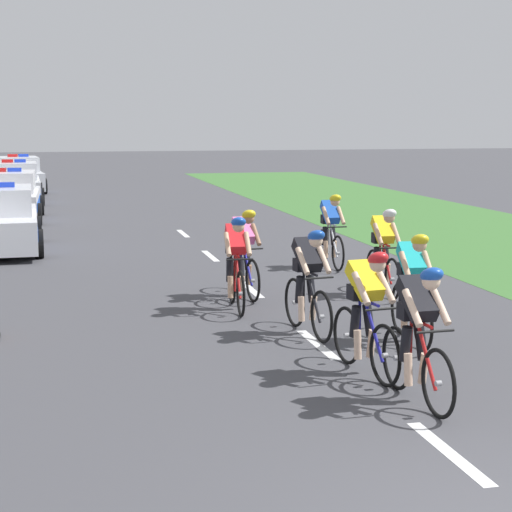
# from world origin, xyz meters

# --- Properties ---
(lane_markings_centre) EXTENTS (0.14, 21.60, 0.01)m
(lane_markings_centre) POSITION_xyz_m (0.00, 7.99, 0.00)
(lane_markings_centre) COLOR white
(lane_markings_centre) RESTS_ON ground
(cyclist_lead) EXTENTS (0.43, 1.72, 1.56)m
(cyclist_lead) POSITION_xyz_m (0.29, 3.37, 0.79)
(cyclist_lead) COLOR black
(cyclist_lead) RESTS_ON ground
(cyclist_second) EXTENTS (0.45, 1.72, 1.56)m
(cyclist_second) POSITION_xyz_m (0.12, 4.49, 0.79)
(cyclist_second) COLOR black
(cyclist_second) RESTS_ON ground
(cyclist_third) EXTENTS (0.44, 1.72, 1.56)m
(cyclist_third) POSITION_xyz_m (1.28, 5.83, 0.79)
(cyclist_third) COLOR black
(cyclist_third) RESTS_ON ground
(cyclist_fourth) EXTENTS (0.45, 1.72, 1.56)m
(cyclist_fourth) POSITION_xyz_m (0.03, 6.55, 0.79)
(cyclist_fourth) COLOR black
(cyclist_fourth) RESTS_ON ground
(cyclist_fifth) EXTENTS (0.44, 1.72, 1.56)m
(cyclist_fifth) POSITION_xyz_m (-0.62, 8.36, 0.79)
(cyclist_fifth) COLOR black
(cyclist_fifth) RESTS_ON ground
(cyclist_sixth) EXTENTS (0.44, 1.72, 1.56)m
(cyclist_sixth) POSITION_xyz_m (-0.26, 9.39, 0.79)
(cyclist_sixth) COLOR black
(cyclist_sixth) RESTS_ON ground
(cyclist_seventh) EXTENTS (0.42, 1.72, 1.56)m
(cyclist_seventh) POSITION_xyz_m (2.11, 8.97, 0.79)
(cyclist_seventh) COLOR black
(cyclist_seventh) RESTS_ON ground
(cyclist_eighth) EXTENTS (0.42, 1.72, 1.56)m
(cyclist_eighth) POSITION_xyz_m (2.13, 11.93, 0.79)
(cyclist_eighth) COLOR black
(cyclist_eighth) RESTS_ON ground
(police_car_second) EXTENTS (2.07, 4.43, 1.59)m
(police_car_second) POSITION_xyz_m (-4.64, 22.18, 0.68)
(police_car_second) COLOR white
(police_car_second) RESTS_ON ground
(police_car_third) EXTENTS (2.10, 4.45, 1.59)m
(police_car_third) POSITION_xyz_m (-4.64, 28.02, 0.68)
(police_car_third) COLOR silver
(police_car_third) RESTS_ON ground
(police_car_furthest) EXTENTS (2.33, 4.55, 1.59)m
(police_car_furthest) POSITION_xyz_m (-4.63, 32.99, 0.68)
(police_car_furthest) COLOR silver
(police_car_furthest) RESTS_ON ground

